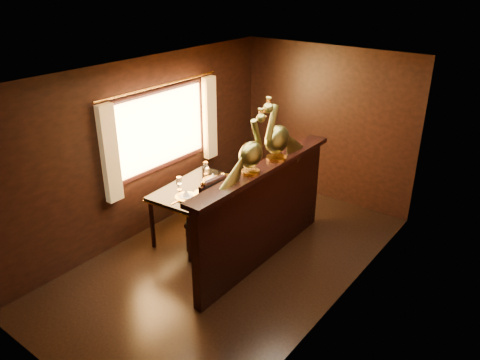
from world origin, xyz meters
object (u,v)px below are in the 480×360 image
Objects in this scene: peacock_right at (277,127)px; peacock_left at (251,143)px; chair_right at (237,215)px; chair_left at (211,214)px; dining_table at (197,192)px.

peacock_left is at bearing -90.00° from peacock_right.
peacock_right reaches higher than chair_right.
chair_left is 1.44m from peacock_right.
dining_table is 1.07× the size of chair_right.
chair_right is (0.82, -0.14, -0.03)m from dining_table.
peacock_right reaches higher than dining_table.
dining_table is at bearing -179.51° from chair_right.
peacock_right is at bearing 10.98° from dining_table.
chair_left reaches higher than dining_table.
dining_table is 1.53m from peacock_left.
chair_left is at bearing -178.22° from peacock_left.
chair_left is 1.38× the size of peacock_right.
dining_table is 1.58m from peacock_right.
dining_table is 1.16× the size of chair_left.
dining_table is 0.83m from chair_right.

